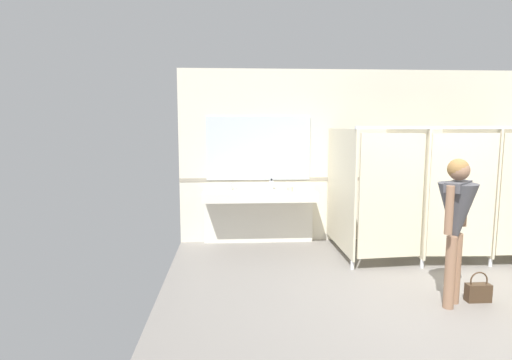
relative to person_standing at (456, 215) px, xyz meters
The scene contains 11 objects.
ground_plane 1.06m from the person_standing, 33.64° to the right, with size 6.62×6.04×0.10m, color gray.
wall_back 2.75m from the person_standing, 88.01° to the left, with size 6.62×0.12×2.85m, color beige.
wall_back_tile_band 2.66m from the person_standing, 87.96° to the left, with size 6.62×0.01×0.06m, color #9E937F.
vanity_counter 3.13m from the person_standing, 128.03° to the left, with size 1.81×0.56×1.01m.
mirror_panel 3.31m from the person_standing, 125.92° to the left, with size 1.71×0.02×1.04m, color silver.
bathroom_stalls 1.81m from the person_standing, 66.55° to the left, with size 2.97×1.54×1.93m.
person_standing is the anchor object (origin of this frame).
handbag 0.96m from the person_standing, 12.42° to the left, with size 0.26×0.11×0.34m.
soap_dispenser 3.05m from the person_standing, 124.09° to the left, with size 0.07×0.07×0.18m.
paper_cup 2.70m from the person_standing, 121.87° to the left, with size 0.07×0.07×0.08m, color beige.
floor_drain_cover 1.09m from the person_standing, 25.60° to the left, with size 0.14×0.14×0.01m, color #B7BABF.
Camera 1 is at (-2.47, -4.08, 1.93)m, focal length 29.05 mm.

